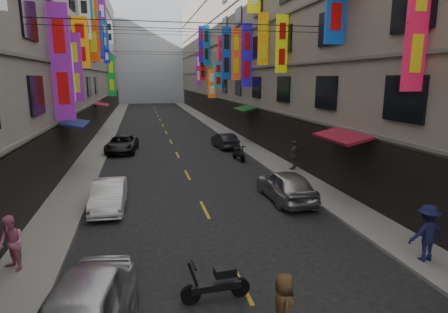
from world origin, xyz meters
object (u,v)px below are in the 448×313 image
car_right_far (225,141)px  car_left_far (122,144)px  scooter_far_right (239,154)px  pedestrian_rfar (294,155)px  car_right_mid (286,185)px  scooter_crossing (217,284)px  car_left_mid (109,195)px  pedestrian_rnear (427,233)px  pedestrian_crossing (283,307)px  pedestrian_lfar (11,244)px

car_right_far → car_left_far: bearing=-5.6°
scooter_far_right → pedestrian_rfar: pedestrian_rfar is taller
car_right_mid → car_left_far: bearing=-60.3°
scooter_far_right → car_right_mid: 8.74m
scooter_crossing → car_left_mid: 8.26m
scooter_crossing → car_left_far: (-3.18, 20.53, 0.19)m
car_left_far → pedestrian_rnear: size_ratio=2.61×
car_right_far → pedestrian_crossing: pedestrian_crossing is taller
scooter_crossing → pedestrian_crossing: 2.09m
car_left_mid → pedestrian_rfar: pedestrian_rfar is taller
car_left_mid → pedestrian_rfar: bearing=25.2°
scooter_far_right → pedestrian_rnear: pedestrian_rnear is taller
scooter_crossing → pedestrian_rfar: 14.19m
scooter_crossing → car_right_far: size_ratio=0.49×
car_left_mid → pedestrian_rnear: bearing=-34.7°
car_right_far → car_right_mid: bearing=83.5°
scooter_far_right → car_right_mid: size_ratio=0.42×
pedestrian_rfar → pedestrian_crossing: pedestrian_rfar is taller
pedestrian_rnear → pedestrian_rfar: (0.67, 11.69, 0.00)m
scooter_far_right → pedestrian_rnear: bearing=86.9°
scooter_far_right → car_right_far: bearing=-101.0°
pedestrian_rnear → car_left_mid: bearing=-36.3°
car_right_far → pedestrian_rnear: 20.16m
pedestrian_lfar → pedestrian_rnear: (12.02, -2.04, 0.06)m
scooter_crossing → car_right_mid: car_right_mid is taller
car_left_mid → car_right_far: 15.24m
scooter_crossing → pedestrian_rnear: pedestrian_rnear is taller
car_right_mid → car_right_far: 13.50m
car_left_far → pedestrian_rnear: bearing=-58.6°
pedestrian_lfar → pedestrian_rfar: pedestrian_rfar is taller
car_left_far → car_right_mid: (7.86, -13.44, 0.09)m
scooter_far_right → scooter_crossing: bearing=63.5°
scooter_far_right → car_left_far: bearing=-40.7°
car_right_mid → pedestrian_rnear: bearing=105.2°
car_left_far → pedestrian_rnear: pedestrian_rnear is taller
car_right_far → pedestrian_lfar: size_ratio=2.28×
scooter_far_right → car_left_far: size_ratio=0.39×
scooter_crossing → scooter_far_right: size_ratio=1.01×
scooter_far_right → car_right_far: car_right_far is taller
car_left_mid → car_right_mid: (7.86, -0.53, 0.10)m
scooter_far_right → car_left_mid: size_ratio=0.48×
car_left_mid → car_right_far: bearing=59.8°
pedestrian_lfar → pedestrian_rnear: bearing=37.7°
scooter_far_right → car_right_mid: car_right_mid is taller
pedestrian_rnear → pedestrian_crossing: size_ratio=1.14×
scooter_crossing → car_left_mid: car_left_mid is taller
scooter_far_right → pedestrian_crossing: (-3.64, -17.57, 0.33)m
scooter_crossing → car_right_far: car_right_far is taller
car_right_mid → pedestrian_lfar: 11.12m
pedestrian_lfar → pedestrian_rnear: size_ratio=0.93×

